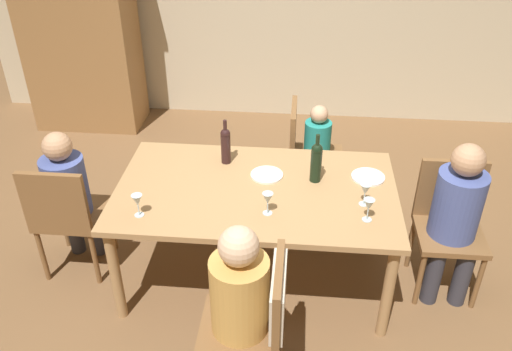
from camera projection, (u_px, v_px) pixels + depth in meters
The scene contains 20 objects.
ground_plane at pixel (256, 273), 3.93m from camera, with size 10.00×10.00×0.00m, color brown.
armoire_cabinet at pixel (78, 24), 5.42m from camera, with size 1.18×0.62×2.18m.
dining_table at pixel (256, 198), 3.56m from camera, with size 1.85×1.09×0.76m.
chair_left_end at pixel (66, 212), 3.67m from camera, with size 0.44×0.44×0.92m.
chair_near at pixel (263, 312), 2.82m from camera, with size 0.46×0.44×0.92m.
chair_right_end at pixel (449, 218), 3.61m from camera, with size 0.44×0.44×0.92m.
chair_far_right at pixel (306, 150), 4.39m from camera, with size 0.44×0.44×0.92m.
person_woman_host at pixel (69, 190), 3.70m from camera, with size 0.29×0.34×1.10m.
person_man_bearded at pixel (235, 302), 2.79m from camera, with size 0.36×0.31×1.14m.
person_man_guest at pixel (457, 213), 3.45m from camera, with size 0.31×0.36×1.15m.
person_child_small at pixel (320, 148), 4.37m from camera, with size 0.25×0.22×0.94m.
wine_bottle_tall_green at pixel (226, 144), 3.72m from camera, with size 0.07×0.07×0.33m.
wine_bottle_dark_red at pixel (316, 161), 3.52m from camera, with size 0.08×0.08×0.35m.
wine_glass_near_left at pixel (268, 199), 3.23m from camera, with size 0.07×0.07×0.15m.
wine_glass_centre at pixel (369, 206), 3.17m from camera, with size 0.07×0.07×0.15m.
wine_glass_near_right at pixel (137, 201), 3.21m from camera, with size 0.07×0.07×0.15m.
wine_glass_far at pixel (365, 190), 3.31m from camera, with size 0.07×0.07×0.15m.
dinner_plate_host at pixel (267, 175), 3.64m from camera, with size 0.22×0.22×0.01m, color white.
dinner_plate_guest_left at pixel (368, 177), 3.62m from camera, with size 0.23×0.23×0.01m, color white.
handbag at pixel (355, 195), 4.59m from camera, with size 0.28×0.12×0.22m, color brown.
Camera 1 is at (0.27, -2.90, 2.72)m, focal length 37.46 mm.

